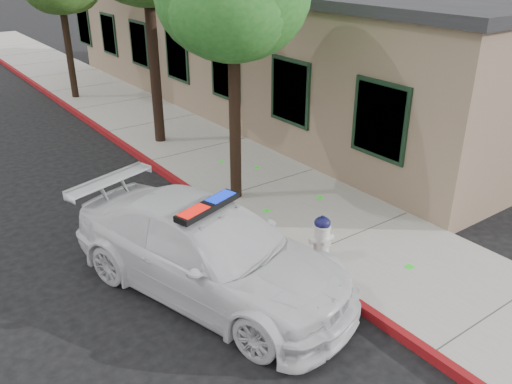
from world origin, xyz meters
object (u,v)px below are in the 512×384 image
object	(u,v)px
clapboard_building	(277,44)
street_tree_near	(233,1)
police_car	(210,251)
fire_hydrant	(322,237)

from	to	relation	value
clapboard_building	street_tree_near	xyz separation A→B (m)	(-5.98, -6.16, 2.22)
clapboard_building	police_car	xyz separation A→B (m)	(-8.24, -8.69, -1.37)
police_car	street_tree_near	bearing A→B (deg)	30.96
clapboard_building	police_car	distance (m)	12.05
police_car	street_tree_near	distance (m)	4.94
clapboard_building	fire_hydrant	bearing A→B (deg)	-123.96
fire_hydrant	street_tree_near	distance (m)	4.87
police_car	street_tree_near	world-z (taller)	street_tree_near
police_car	street_tree_near	size ratio (longest dim) A/B	0.99
clapboard_building	fire_hydrant	world-z (taller)	clapboard_building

